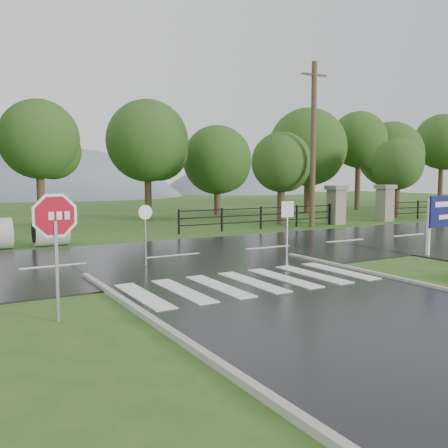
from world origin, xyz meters
TOP-DOWN VIEW (x-y plane):
  - ground at (0.00, 0.00)m, footprint 120.00×120.00m
  - main_road at (0.00, 10.00)m, footprint 90.00×8.00m
  - crosswalk at (0.00, 5.00)m, footprint 6.50×2.80m
  - pillar_west at (13.00, 16.00)m, footprint 1.00×1.00m
  - pillar_east at (17.00, 16.00)m, footprint 1.00×1.00m
  - fence_west at (7.75, 16.00)m, footprint 9.58×0.08m
  - hills at (3.49, 65.00)m, footprint 102.00×48.00m
  - treeline at (1.00, 24.00)m, footprint 83.20×5.20m
  - stop_sign at (-5.08, 4.08)m, footprint 1.18×0.08m
  - reg_sign_small at (3.15, 7.67)m, footprint 0.43×0.13m
  - reg_sign_round at (-1.50, 8.69)m, footprint 0.45×0.06m
  - utility_pole_east at (10.79, 15.50)m, footprint 1.58×0.30m
  - entrance_tree_left at (10.16, 17.50)m, footprint 3.44×3.44m
  - entrance_tree_right at (19.74, 17.50)m, footprint 3.42×3.42m

SIDE VIEW (x-z plane):
  - hills at x=3.49m, z-range -39.54..8.46m
  - ground at x=0.00m, z-range 0.00..0.00m
  - main_road at x=0.00m, z-range -0.02..0.02m
  - treeline at x=1.00m, z-range -5.00..5.00m
  - crosswalk at x=0.00m, z-range 0.05..0.07m
  - fence_west at x=7.75m, z-range 0.12..1.32m
  - pillar_west at x=13.00m, z-range 0.06..2.30m
  - pillar_east at x=17.00m, z-range 0.06..2.30m
  - reg_sign_round at x=-1.50m, z-range 0.28..2.20m
  - reg_sign_small at x=3.15m, z-range 0.42..2.38m
  - stop_sign at x=-5.08m, z-range 0.52..3.17m
  - entrance_tree_right at x=19.74m, z-range 0.90..6.18m
  - entrance_tree_left at x=10.16m, z-range 0.89..6.19m
  - utility_pole_east at x=10.79m, z-range 0.07..8.93m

